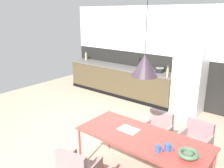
# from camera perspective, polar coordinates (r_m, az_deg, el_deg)

# --- Properties ---
(ground_plane) EXTENTS (8.99, 8.99, 0.00)m
(ground_plane) POSITION_cam_1_polar(r_m,az_deg,el_deg) (4.72, -3.55, -14.91)
(ground_plane) COLOR tan
(back_wall_splashback_dark) EXTENTS (6.91, 0.12, 1.35)m
(back_wall_splashback_dark) POSITION_cam_1_polar(r_m,az_deg,el_deg) (6.81, 13.69, 1.10)
(back_wall_splashback_dark) COLOR black
(back_wall_splashback_dark) RESTS_ON ground
(back_wall_panel_upper) EXTENTS (6.91, 0.12, 1.35)m
(back_wall_panel_upper) POSITION_cam_1_polar(r_m,az_deg,el_deg) (6.58, 14.53, 12.50)
(back_wall_panel_upper) COLOR silver
(back_wall_panel_upper) RESTS_ON back_wall_splashback_dark
(kitchen_counter) EXTENTS (3.70, 0.63, 0.91)m
(kitchen_counter) POSITION_cam_1_polar(r_m,az_deg,el_deg) (7.30, 1.85, 0.85)
(kitchen_counter) COLOR #4D412B
(kitchen_counter) RESTS_ON ground
(refrigerator_column) EXTENTS (0.71, 0.60, 1.90)m
(refrigerator_column) POSITION_cam_1_polar(r_m,az_deg,el_deg) (6.15, 18.59, 1.61)
(refrigerator_column) COLOR silver
(refrigerator_column) RESTS_ON ground
(dining_table) EXTENTS (1.97, 0.84, 0.76)m
(dining_table) POSITION_cam_1_polar(r_m,az_deg,el_deg) (3.54, 7.41, -13.37)
(dining_table) COLOR #CF433B
(dining_table) RESTS_ON ground
(armchair_head_of_table) EXTENTS (0.50, 0.48, 0.79)m
(armchair_head_of_table) POSITION_cam_1_polar(r_m,az_deg,el_deg) (4.36, 11.22, -10.60)
(armchair_head_of_table) COLOR gray
(armchair_head_of_table) RESTS_ON ground
(armchair_by_stool) EXTENTS (0.52, 0.51, 0.78)m
(armchair_by_stool) POSITION_cam_1_polar(r_m,az_deg,el_deg) (4.20, 20.06, -12.36)
(armchair_by_stool) COLOR gray
(armchair_by_stool) RESTS_ON ground
(armchair_far_side) EXTENTS (0.56, 0.55, 0.80)m
(armchair_far_side) POSITION_cam_1_polar(r_m,az_deg,el_deg) (3.34, -8.67, -19.74)
(armchair_far_side) COLOR gray
(armchair_far_side) RESTS_ON ground
(fruit_bowl) EXTENTS (0.26, 0.26, 0.09)m
(fruit_bowl) POSITION_cam_1_polar(r_m,az_deg,el_deg) (3.16, 18.25, -16.08)
(fruit_bowl) COLOR #4C704C
(fruit_bowl) RESTS_ON dining_table
(open_book) EXTENTS (0.30, 0.22, 0.02)m
(open_book) POSITION_cam_1_polar(r_m,az_deg,el_deg) (3.68, 4.11, -11.14)
(open_book) COLOR white
(open_book) RESTS_ON dining_table
(mug_wide_latte) EXTENTS (0.13, 0.09, 0.10)m
(mug_wide_latte) POSITION_cam_1_polar(r_m,az_deg,el_deg) (3.25, 13.63, -14.92)
(mug_wide_latte) COLOR #335B93
(mug_wide_latte) RESTS_ON dining_table
(mug_glass_clear) EXTENTS (0.12, 0.07, 0.10)m
(mug_glass_clear) POSITION_cam_1_polar(r_m,az_deg,el_deg) (3.19, 11.27, -15.36)
(mug_glass_clear) COLOR #335B93
(mug_glass_clear) RESTS_ON dining_table
(cooking_pot) EXTENTS (0.24, 0.24, 0.15)m
(cooking_pot) POSITION_cam_1_polar(r_m,az_deg,el_deg) (6.59, 11.68, 3.39)
(cooking_pot) COLOR black
(cooking_pot) RESTS_ON kitchen_counter
(bottle_oil_tall) EXTENTS (0.07, 0.07, 0.29)m
(bottle_oil_tall) POSITION_cam_1_polar(r_m,az_deg,el_deg) (8.22, -6.43, 6.77)
(bottle_oil_tall) COLOR tan
(bottle_oil_tall) RESTS_ON kitchen_counter
(bottle_spice_small) EXTENTS (0.06, 0.06, 0.30)m
(bottle_spice_small) POSITION_cam_1_polar(r_m,az_deg,el_deg) (6.11, 13.55, 2.74)
(bottle_spice_small) COLOR tan
(bottle_spice_small) RESTS_ON kitchen_counter
(bottle_vinegar_dark) EXTENTS (0.06, 0.06, 0.34)m
(bottle_vinegar_dark) POSITION_cam_1_polar(r_m,az_deg,el_deg) (7.01, 6.82, 5.08)
(bottle_vinegar_dark) COLOR black
(bottle_vinegar_dark) RESTS_ON kitchen_counter
(pendant_lamp_over_table_near) EXTENTS (0.36, 0.36, 0.97)m
(pendant_lamp_over_table_near) POSITION_cam_1_polar(r_m,az_deg,el_deg) (3.11, 8.09, 4.59)
(pendant_lamp_over_table_near) COLOR black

